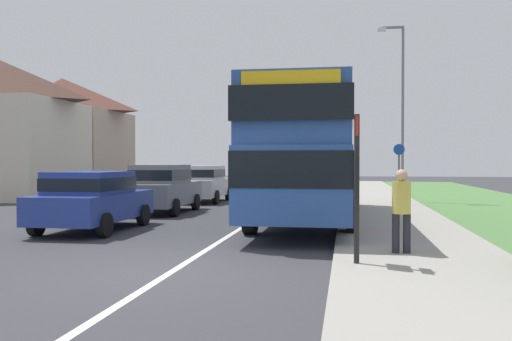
{
  "coord_description": "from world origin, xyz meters",
  "views": [
    {
      "loc": [
        2.84,
        -8.65,
        1.81
      ],
      "look_at": [
        0.69,
        4.35,
        1.6
      ],
      "focal_mm": 38.62,
      "sensor_mm": 36.0,
      "label": 1
    }
  ],
  "objects_px": {
    "parked_car_blue": "(92,198)",
    "cycle_route_sign": "(399,171)",
    "parked_car_silver": "(203,182)",
    "bus_stop_sign": "(357,178)",
    "pedestrian_at_stop": "(401,207)",
    "street_lamp_mid": "(400,102)",
    "parked_car_grey": "(162,187)",
    "double_decker_bus": "(309,151)"
  },
  "relations": [
    {
      "from": "double_decker_bus",
      "to": "parked_car_grey",
      "type": "relative_size",
      "value": 2.74
    },
    {
      "from": "parked_car_grey",
      "to": "parked_car_silver",
      "type": "bearing_deg",
      "value": 89.0
    },
    {
      "from": "double_decker_bus",
      "to": "parked_car_silver",
      "type": "height_order",
      "value": "double_decker_bus"
    },
    {
      "from": "double_decker_bus",
      "to": "bus_stop_sign",
      "type": "relative_size",
      "value": 4.33
    },
    {
      "from": "parked_car_grey",
      "to": "bus_stop_sign",
      "type": "bearing_deg",
      "value": -54.6
    },
    {
      "from": "parked_car_grey",
      "to": "double_decker_bus",
      "type": "bearing_deg",
      "value": -20.76
    },
    {
      "from": "parked_car_grey",
      "to": "pedestrian_at_stop",
      "type": "relative_size",
      "value": 2.46
    },
    {
      "from": "parked_car_silver",
      "to": "pedestrian_at_stop",
      "type": "xyz_separation_m",
      "value": [
        7.34,
        -13.35,
        0.08
      ]
    },
    {
      "from": "double_decker_bus",
      "to": "cycle_route_sign",
      "type": "height_order",
      "value": "double_decker_bus"
    },
    {
      "from": "parked_car_silver",
      "to": "bus_stop_sign",
      "type": "distance_m",
      "value": 15.92
    },
    {
      "from": "double_decker_bus",
      "to": "parked_car_grey",
      "type": "bearing_deg",
      "value": 159.24
    },
    {
      "from": "bus_stop_sign",
      "to": "parked_car_blue",
      "type": "bearing_deg",
      "value": 148.17
    },
    {
      "from": "pedestrian_at_stop",
      "to": "street_lamp_mid",
      "type": "height_order",
      "value": "street_lamp_mid"
    },
    {
      "from": "parked_car_grey",
      "to": "parked_car_silver",
      "type": "xyz_separation_m",
      "value": [
        0.09,
        5.24,
        -0.03
      ]
    },
    {
      "from": "parked_car_silver",
      "to": "pedestrian_at_stop",
      "type": "height_order",
      "value": "pedestrian_at_stop"
    },
    {
      "from": "pedestrian_at_stop",
      "to": "street_lamp_mid",
      "type": "distance_m",
      "value": 14.7
    },
    {
      "from": "parked_car_blue",
      "to": "bus_stop_sign",
      "type": "relative_size",
      "value": 1.57
    },
    {
      "from": "double_decker_bus",
      "to": "parked_car_blue",
      "type": "height_order",
      "value": "double_decker_bus"
    },
    {
      "from": "cycle_route_sign",
      "to": "parked_car_grey",
      "type": "bearing_deg",
      "value": -154.13
    },
    {
      "from": "double_decker_bus",
      "to": "bus_stop_sign",
      "type": "distance_m",
      "value": 7.4
    },
    {
      "from": "parked_car_silver",
      "to": "cycle_route_sign",
      "type": "bearing_deg",
      "value": -7.59
    },
    {
      "from": "parked_car_blue",
      "to": "street_lamp_mid",
      "type": "xyz_separation_m",
      "value": [
        8.86,
        11.22,
        3.54
      ]
    },
    {
      "from": "street_lamp_mid",
      "to": "cycle_route_sign",
      "type": "bearing_deg",
      "value": -96.53
    },
    {
      "from": "cycle_route_sign",
      "to": "street_lamp_mid",
      "type": "xyz_separation_m",
      "value": [
        0.23,
        2.0,
        2.98
      ]
    },
    {
      "from": "double_decker_bus",
      "to": "street_lamp_mid",
      "type": "xyz_separation_m",
      "value": [
        3.41,
        8.13,
        2.26
      ]
    },
    {
      "from": "double_decker_bus",
      "to": "cycle_route_sign",
      "type": "xyz_separation_m",
      "value": [
        3.18,
        6.13,
        -0.72
      ]
    },
    {
      "from": "parked_car_silver",
      "to": "street_lamp_mid",
      "type": "relative_size",
      "value": 0.52
    },
    {
      "from": "double_decker_bus",
      "to": "street_lamp_mid",
      "type": "relative_size",
      "value": 1.46
    },
    {
      "from": "street_lamp_mid",
      "to": "parked_car_blue",
      "type": "bearing_deg",
      "value": -128.29
    },
    {
      "from": "parked_car_blue",
      "to": "parked_car_grey",
      "type": "height_order",
      "value": "parked_car_grey"
    },
    {
      "from": "pedestrian_at_stop",
      "to": "bus_stop_sign",
      "type": "height_order",
      "value": "bus_stop_sign"
    },
    {
      "from": "parked_car_grey",
      "to": "street_lamp_mid",
      "type": "height_order",
      "value": "street_lamp_mid"
    },
    {
      "from": "parked_car_silver",
      "to": "parked_car_blue",
      "type": "bearing_deg",
      "value": -91.26
    },
    {
      "from": "parked_car_grey",
      "to": "street_lamp_mid",
      "type": "distance_m",
      "value": 11.21
    },
    {
      "from": "street_lamp_mid",
      "to": "bus_stop_sign",
      "type": "bearing_deg",
      "value": -97.86
    },
    {
      "from": "parked_car_silver",
      "to": "street_lamp_mid",
      "type": "xyz_separation_m",
      "value": [
        8.63,
        0.88,
        3.51
      ]
    },
    {
      "from": "parked_car_silver",
      "to": "bus_stop_sign",
      "type": "height_order",
      "value": "bus_stop_sign"
    },
    {
      "from": "parked_car_blue",
      "to": "pedestrian_at_stop",
      "type": "height_order",
      "value": "pedestrian_at_stop"
    },
    {
      "from": "parked_car_blue",
      "to": "bus_stop_sign",
      "type": "distance_m",
      "value": 7.95
    },
    {
      "from": "cycle_route_sign",
      "to": "parked_car_blue",
      "type": "bearing_deg",
      "value": -133.1
    },
    {
      "from": "parked_car_silver",
      "to": "cycle_route_sign",
      "type": "distance_m",
      "value": 8.49
    },
    {
      "from": "parked_car_blue",
      "to": "cycle_route_sign",
      "type": "distance_m",
      "value": 12.64
    }
  ]
}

